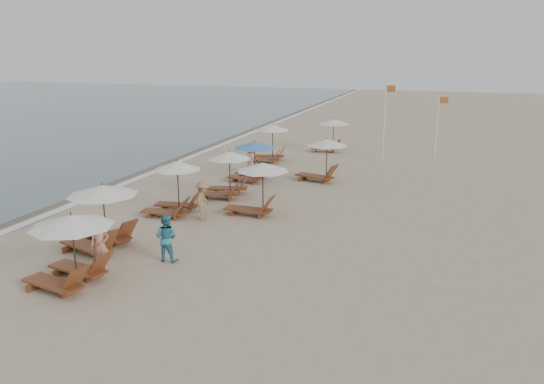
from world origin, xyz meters
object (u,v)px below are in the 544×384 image
(lounger_station_1, at_px, (99,217))
(beachgoer_far_b, at_px, (251,159))
(lounger_station_3, at_px, (225,175))
(lounger_station_5, at_px, (269,143))
(beachgoer_mid_a, at_px, (166,238))
(lounger_station_0, at_px, (68,249))
(lounger_station_2, at_px, (173,190))
(beachgoer_near, at_px, (100,245))
(inland_station_1, at_px, (321,157))
(flag_pole_near, at_px, (385,118))
(inland_station_2, at_px, (330,132))
(lounger_station_4, at_px, (251,160))
(inland_station_0, at_px, (256,184))
(beachgoer_mid_b, at_px, (203,201))

(lounger_station_1, bearing_deg, beachgoer_far_b, 86.89)
(lounger_station_3, height_order, lounger_station_5, lounger_station_5)
(lounger_station_1, distance_m, beachgoer_far_b, 12.94)
(beachgoer_mid_a, bearing_deg, lounger_station_0, 53.54)
(lounger_station_5, bearing_deg, lounger_station_1, -92.44)
(lounger_station_2, bearing_deg, beachgoer_near, -83.50)
(lounger_station_3, xyz_separation_m, inland_station_1, (3.55, 4.52, 0.28))
(lounger_station_1, bearing_deg, flag_pole_near, 68.25)
(lounger_station_3, relative_size, inland_station_2, 0.93)
(lounger_station_1, relative_size, beachgoer_mid_a, 1.74)
(lounger_station_4, height_order, beachgoer_mid_a, lounger_station_4)
(lounger_station_2, xyz_separation_m, flag_pole_near, (6.92, 14.17, 1.62))
(beachgoer_mid_a, xyz_separation_m, flag_pole_near, (4.61, 18.83, 1.89))
(lounger_station_1, relative_size, inland_station_0, 1.02)
(inland_station_2, xyz_separation_m, beachgoer_far_b, (-2.83, -7.64, -0.60))
(lounger_station_2, distance_m, beachgoer_far_b, 8.53)
(beachgoer_mid_a, bearing_deg, lounger_station_4, -85.39)
(beachgoer_near, bearing_deg, beachgoer_mid_a, 1.21)
(lounger_station_4, xyz_separation_m, beachgoer_mid_b, (0.58, -6.98, -0.27))
(beachgoer_near, bearing_deg, lounger_station_4, 51.44)
(inland_station_0, height_order, beachgoer_near, inland_station_0)
(lounger_station_5, distance_m, beachgoer_near, 17.76)
(lounger_station_3, distance_m, flag_pole_near, 12.52)
(lounger_station_2, height_order, lounger_station_5, lounger_station_2)
(inland_station_1, height_order, beachgoer_mid_b, inland_station_1)
(lounger_station_0, distance_m, inland_station_1, 15.58)
(lounger_station_3, relative_size, inland_station_0, 0.93)
(beachgoer_far_b, xyz_separation_m, flag_pole_near, (6.70, 5.64, 1.92))
(lounger_station_3, xyz_separation_m, beachgoer_mid_b, (0.61, -3.62, -0.21))
(beachgoer_near, bearing_deg, flag_pole_near, 35.46)
(lounger_station_4, distance_m, beachgoer_mid_a, 11.41)
(lounger_station_5, xyz_separation_m, flag_pole_near, (6.71, 2.37, 1.54))
(lounger_station_4, distance_m, beachgoer_far_b, 2.03)
(lounger_station_5, height_order, flag_pole_near, flag_pole_near)
(lounger_station_5, bearing_deg, inland_station_1, -42.95)
(inland_station_0, bearing_deg, beachgoer_mid_b, -142.21)
(inland_station_0, height_order, inland_station_2, same)
(lounger_station_5, relative_size, flag_pole_near, 0.50)
(inland_station_2, relative_size, beachgoer_mid_b, 1.66)
(lounger_station_2, relative_size, beachgoer_mid_a, 1.54)
(lounger_station_0, distance_m, beachgoer_far_b, 15.78)
(inland_station_1, relative_size, beachgoer_near, 1.76)
(flag_pole_near, bearing_deg, lounger_station_2, -116.04)
(beachgoer_near, distance_m, beachgoer_mid_a, 2.09)
(inland_station_0, xyz_separation_m, beachgoer_far_b, (-3.11, 7.45, -0.56))
(beachgoer_far_b, bearing_deg, beachgoer_mid_a, -150.94)
(inland_station_0, xyz_separation_m, inland_station_1, (1.14, 6.75, -0.03))
(lounger_station_2, relative_size, beachgoer_far_b, 1.60)
(beachgoer_mid_b, distance_m, beachgoer_far_b, 8.94)
(inland_station_0, relative_size, beachgoer_mid_a, 1.70)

